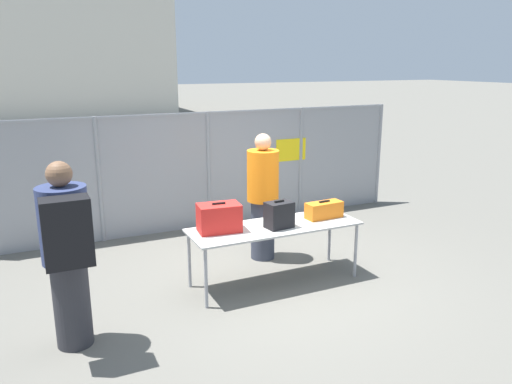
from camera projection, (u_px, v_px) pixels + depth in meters
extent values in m
plane|color=#605E56|center=(275.00, 280.00, 6.48)|extent=(120.00, 120.00, 0.00)
cylinder|color=gray|center=(99.00, 180.00, 7.67)|extent=(0.07, 0.07, 1.96)
cylinder|color=gray|center=(209.00, 170.00, 8.40)|extent=(0.07, 0.07, 1.96)
cylinder|color=gray|center=(300.00, 162.00, 9.13)|extent=(0.07, 0.07, 1.96)
cylinder|color=gray|center=(378.00, 154.00, 9.86)|extent=(0.07, 0.07, 1.96)
cube|color=gray|center=(209.00, 170.00, 8.40)|extent=(7.13, 0.01, 1.96)
cube|color=gray|center=(207.00, 113.00, 8.16)|extent=(7.13, 0.04, 0.04)
cube|color=yellow|center=(291.00, 150.00, 8.98)|extent=(0.60, 0.01, 0.40)
cube|color=#B2B2AD|center=(275.00, 227.00, 6.25)|extent=(2.18, 0.74, 0.02)
cylinder|color=#99999E|center=(206.00, 278.00, 5.65)|extent=(0.04, 0.04, 0.73)
cylinder|color=#99999E|center=(356.00, 250.00, 6.50)|extent=(0.04, 0.04, 0.73)
cylinder|color=#99999E|center=(189.00, 260.00, 6.19)|extent=(0.04, 0.04, 0.73)
cylinder|color=#99999E|center=(329.00, 236.00, 7.04)|extent=(0.04, 0.04, 0.73)
cube|color=red|center=(219.00, 218.00, 6.00)|extent=(0.54, 0.37, 0.34)
cube|color=black|center=(219.00, 203.00, 5.96)|extent=(0.16, 0.04, 0.02)
cube|color=black|center=(279.00, 215.00, 6.14)|extent=(0.35, 0.26, 0.33)
cube|color=black|center=(279.00, 201.00, 6.09)|extent=(0.13, 0.04, 0.02)
cube|color=orange|center=(324.00, 210.00, 6.54)|extent=(0.51, 0.23, 0.21)
cube|color=black|center=(324.00, 201.00, 6.51)|extent=(0.16, 0.03, 0.02)
cylinder|color=#2D2D33|center=(72.00, 303.00, 4.90)|extent=(0.35, 0.35, 0.89)
cylinder|color=navy|center=(64.00, 225.00, 4.70)|extent=(0.46, 0.46, 0.74)
sphere|color=brown|center=(59.00, 174.00, 4.58)|extent=(0.24, 0.24, 0.24)
cube|color=black|center=(67.00, 232.00, 4.38)|extent=(0.42, 0.25, 0.62)
cylinder|color=#383D4C|center=(263.00, 229.00, 7.13)|extent=(0.34, 0.34, 0.86)
cylinder|color=orange|center=(263.00, 176.00, 6.93)|extent=(0.45, 0.45, 0.71)
sphere|color=tan|center=(263.00, 142.00, 6.81)|extent=(0.23, 0.23, 0.23)
cube|color=#B2B2B7|center=(245.00, 172.00, 10.87)|extent=(2.95, 1.54, 0.49)
sphere|color=black|center=(239.00, 187.00, 9.95)|extent=(0.65, 0.65, 0.65)
sphere|color=black|center=(210.00, 171.00, 11.41)|extent=(0.65, 0.65, 0.65)
cylinder|color=#59595B|center=(156.00, 190.00, 10.10)|extent=(1.03, 0.06, 0.06)
cube|color=beige|center=(17.00, 58.00, 27.34)|extent=(14.60, 11.75, 6.00)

